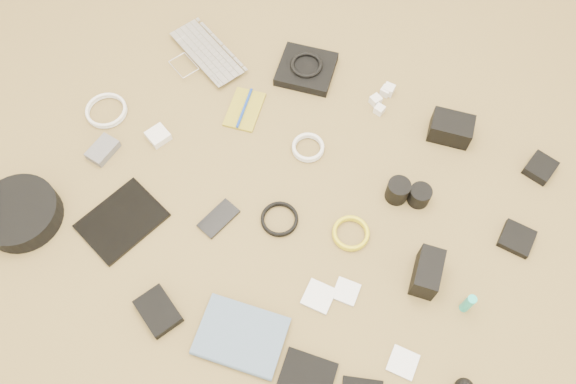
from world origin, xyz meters
The scene contains 30 objects.
laptop centered at (-0.50, 0.32, 0.01)m, with size 0.30×0.21×0.02m, color #BBBCC0.
headphone_pouch centered at (-0.16, 0.46, 0.02)m, with size 0.18×0.17×0.03m, color black.
headphones centered at (-0.16, 0.46, 0.04)m, with size 0.11×0.11×0.01m, color black.
charger_a centered at (0.11, 0.53, 0.02)m, with size 0.03×0.03×0.03m, color silver.
charger_b centered at (0.11, 0.52, 0.01)m, with size 0.03×0.03×0.03m, color silver.
charger_c centered at (0.12, 0.45, 0.01)m, with size 0.03×0.03×0.03m, color silver.
charger_d centered at (0.09, 0.47, 0.01)m, with size 0.03×0.03×0.03m, color silver.
dslr_camera centered at (0.35, 0.48, 0.04)m, with size 0.13×0.09×0.07m, color black.
lens_pouch centered at (0.63, 0.50, 0.02)m, with size 0.08×0.09×0.03m, color black.
notebook_olive centered at (-0.25, 0.23, 0.00)m, with size 0.10×0.15×0.01m, color olive.
pen_blue centered at (-0.25, 0.23, 0.01)m, with size 0.01×0.01×0.15m, color #123499.
cable_white_a centered at (0.00, 0.21, 0.01)m, with size 0.10×0.10×0.01m, color silver.
lens_a centered at (0.30, 0.20, 0.04)m, with size 0.07×0.07×0.07m, color black.
lens_b centered at (0.36, 0.22, 0.03)m, with size 0.06×0.06×0.06m, color black.
card_reader centered at (0.65, 0.25, 0.01)m, with size 0.09×0.09×0.02m, color black.
power_brick centered at (-0.43, 0.00, 0.01)m, with size 0.06×0.06×0.03m, color silver.
cable_white_b centered at (-0.63, 0.00, 0.01)m, with size 0.13×0.13×0.01m, color silver.
cable_black centered at (0.05, -0.04, 0.00)m, with size 0.11×0.11×0.01m, color black.
cable_yellow centered at (0.24, 0.02, 0.01)m, with size 0.11×0.11×0.01m, color gold.
flash centered at (0.48, 0.01, 0.04)m, with size 0.06×0.12×0.09m, color black.
lens_cleaner centered at (0.60, -0.01, 0.04)m, with size 0.02×0.02×0.08m, color #1BB0A1.
battery_charger centered at (-0.54, -0.13, 0.01)m, with size 0.06×0.09×0.03m, color #56575B.
tablet centered at (-0.34, -0.28, 0.01)m, with size 0.17×0.22×0.01m, color black.
phone centered at (-0.11, -0.13, 0.00)m, with size 0.06×0.12×0.01m, color black.
filter_case_left centered at (0.25, -0.18, 0.01)m, with size 0.08×0.08×0.01m, color silver.
filter_case_mid centered at (0.31, -0.13, 0.00)m, with size 0.06×0.06×0.01m, color silver.
filter_case_right centered at (0.53, -0.23, 0.00)m, with size 0.07×0.07×0.01m, color silver.
headphone_case centered at (-0.60, -0.42, 0.03)m, with size 0.23×0.23×0.06m, color black.
drive_case centered at (-0.09, -0.44, 0.01)m, with size 0.12×0.09×0.03m, color black.
paperback centered at (0.15, -0.46, 0.01)m, with size 0.17×0.22×0.02m, color #475E79.
Camera 1 is at (0.41, -0.60, 1.49)m, focal length 35.00 mm.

